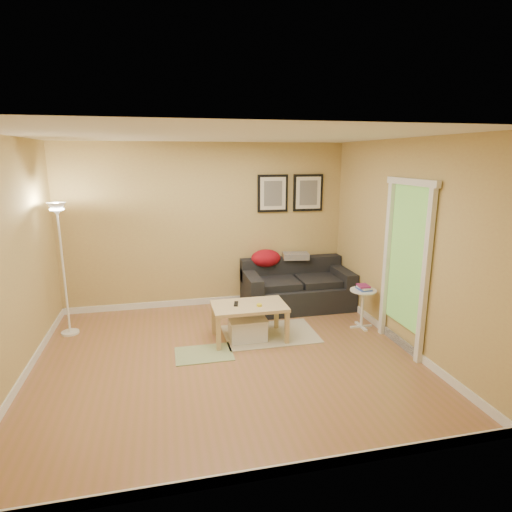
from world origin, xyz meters
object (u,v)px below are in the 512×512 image
at_px(book_stack, 364,287).
at_px(floor_lamp, 64,274).
at_px(sofa, 297,285).
at_px(coffee_table, 249,322).
at_px(storage_bin, 248,329).
at_px(side_table, 362,309).

bearing_deg(book_stack, floor_lamp, 150.98).
height_order(sofa, coffee_table, sofa).
xyz_separation_m(storage_bin, book_stack, (1.68, 0.05, 0.44)).
distance_m(sofa, coffee_table, 1.45).
relative_size(coffee_table, floor_lamp, 0.53).
bearing_deg(floor_lamp, side_table, -9.64).
bearing_deg(sofa, floor_lamp, -174.57).
bearing_deg(side_table, coffee_table, -178.90).
bearing_deg(sofa, book_stack, -57.18).
xyz_separation_m(sofa, side_table, (0.64, -1.00, -0.09)).
height_order(book_stack, floor_lamp, floor_lamp).
height_order(coffee_table, side_table, side_table).
height_order(coffee_table, floor_lamp, floor_lamp).
distance_m(book_stack, floor_lamp, 4.09).
relative_size(coffee_table, book_stack, 4.47).
bearing_deg(storage_bin, book_stack, 1.64).
distance_m(sofa, book_stack, 1.21).
bearing_deg(side_table, floor_lamp, 170.36).
bearing_deg(coffee_table, floor_lamp, 145.98).
distance_m(side_table, book_stack, 0.32).
bearing_deg(book_stack, storage_bin, 162.24).
relative_size(coffee_table, side_table, 1.72).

